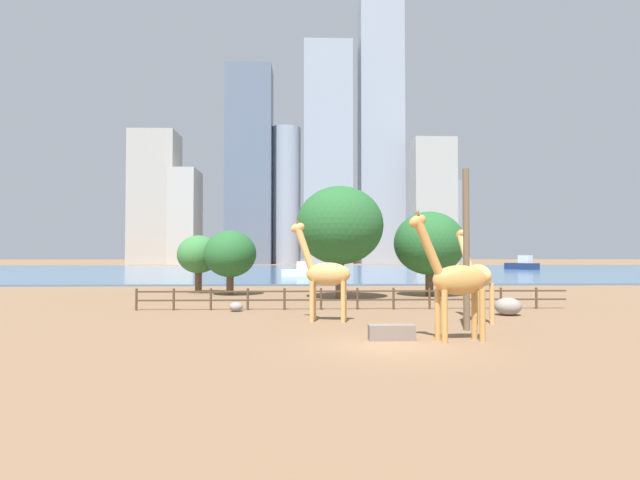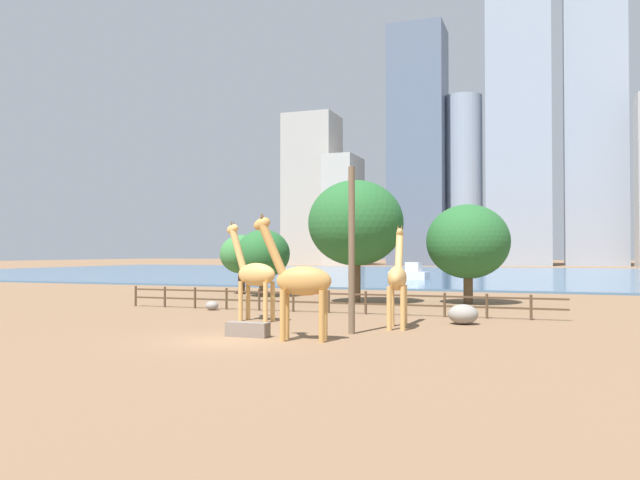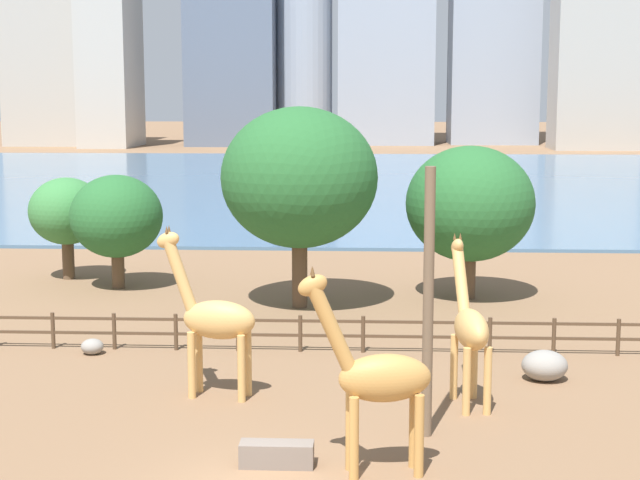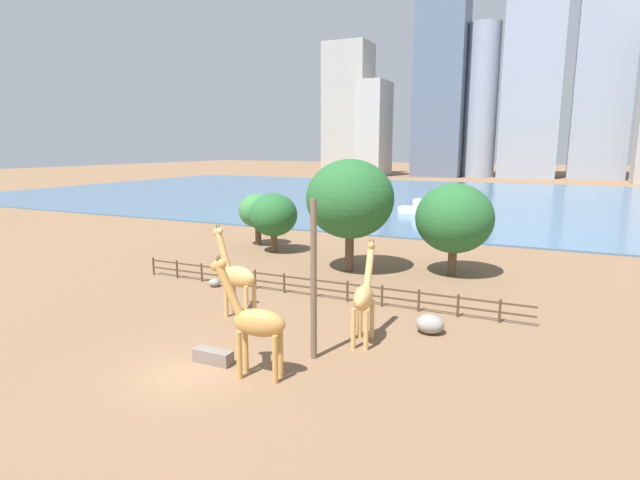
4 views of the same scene
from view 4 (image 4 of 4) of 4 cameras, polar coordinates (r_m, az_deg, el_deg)
The scene contains 21 objects.
ground_plane at distance 96.60m, azimuth 17.02°, elevation 4.61°, with size 400.00×400.00×0.00m, color brown.
harbor_water at distance 93.64m, azimuth 16.76°, elevation 4.51°, with size 180.00×86.00×0.20m, color #476B8C.
giraffe_tall at distance 27.66m, azimuth -9.46°, elevation -4.06°, with size 3.14×1.29×5.13m.
giraffe_companion at distance 20.53m, azimuth -7.45°, elevation -9.26°, with size 3.30×1.22×5.06m.
giraffe_young at distance 24.02m, azimuth 5.07°, elevation -6.42°, with size 1.18×3.43×4.82m.
utility_pole at distance 21.77m, azimuth -0.74°, elevation -4.68°, with size 0.28×0.28×7.15m, color brown.
boulder_near_fence at distance 34.58m, azimuth -11.98°, elevation -4.79°, with size 0.78×0.72×0.54m, color gray.
boulder_by_pole at distance 26.22m, azimuth 12.45°, elevation -9.34°, with size 1.45×1.29×0.97m, color gray.
feeding_trough at distance 22.85m, azimuth -12.12°, elevation -12.88°, with size 1.80×0.60×0.60m, color #72665B.
enclosure_fence at distance 31.63m, azimuth -1.55°, elevation -5.08°, with size 26.12×0.14×1.30m.
tree_left_large at distance 37.18m, azimuth 3.45°, elevation 4.68°, with size 6.54×6.54×8.45m.
tree_center_broad at distance 47.87m, azimuth -7.13°, elevation 3.30°, with size 3.61×3.61×4.95m.
tree_right_tall at distance 44.46m, azimuth -5.33°, elevation 2.85°, with size 4.24×4.24×5.28m.
tree_left_small at distance 37.39m, azimuth 15.10°, elevation 2.38°, with size 5.60×5.60×6.74m.
boat_sailboat at distance 70.04m, azimuth 11.03°, elevation 3.52°, with size 5.00×2.68×2.09m.
skyline_block_central at distance 166.12m, azimuth 17.92°, elevation 14.78°, with size 9.83×9.83×45.67m, color #939EAD.
skyline_block_left at distance 166.32m, azimuth 13.71°, elevation 18.28°, with size 14.81×12.84×64.67m, color slate.
skyline_block_right at distance 173.84m, azimuth 3.25°, elevation 14.61°, with size 14.45×12.83×42.98m, color #ADA89E.
skyline_tower_short at distance 164.89m, azimuth 6.22°, elevation 12.49°, with size 8.06×14.19×29.77m, color #B7B2A8.
skyline_block_wide at distance 170.22m, azimuth 23.38°, elevation 19.31°, with size 16.30×14.88×74.98m, color #939EAD.
skyline_tower_far at distance 172.43m, azimuth 30.22°, elevation 21.26°, with size 14.90×11.18×90.43m, color #939EAD.
Camera 4 is at (13.24, -15.24, 9.32)m, focal length 28.00 mm.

